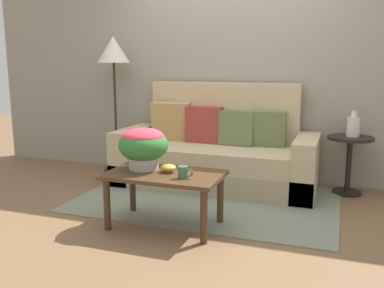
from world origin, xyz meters
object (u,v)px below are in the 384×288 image
side_table (349,155)px  floor_lamp (114,59)px  couch (216,154)px  table_vase (353,126)px  snack_bowl (168,168)px  coffee_table (164,181)px  potted_plant (143,145)px  coffee_mug (183,172)px

side_table → floor_lamp: (-2.67, 0.02, 0.96)m
couch → table_vase: bearing=5.8°
floor_lamp → side_table: bearing=-0.4°
floor_lamp → snack_bowl: (1.29, -1.42, -0.88)m
coffee_table → potted_plant: 0.35m
coffee_table → table_vase: size_ratio=3.57×
coffee_table → coffee_mug: size_ratio=7.66×
side_table → floor_lamp: size_ratio=0.36×
side_table → snack_bowl: (-1.39, -1.40, 0.08)m
floor_lamp → snack_bowl: bearing=-47.7°
table_vase → side_table: bearing=-151.0°
potted_plant → floor_lamp: bearing=127.2°
couch → coffee_mug: couch is taller
coffee_mug → coffee_table: bearing=154.9°
coffee_mug → snack_bowl: bearing=144.6°
coffee_table → potted_plant: bearing=163.5°
potted_plant → coffee_mug: 0.47m
coffee_mug → snack_bowl: size_ratio=0.95×
potted_plant → table_vase: size_ratio=1.58×
potted_plant → couch: bearing=78.1°
side_table → snack_bowl: 1.97m
couch → snack_bowl: 1.28m
couch → snack_bowl: couch is taller
side_table → potted_plant: potted_plant is taller
couch → side_table: size_ratio=3.59×
side_table → floor_lamp: 2.84m
couch → table_vase: 1.43m
coffee_table → snack_bowl: bearing=58.4°
side_table → coffee_mug: size_ratio=4.89×
side_table → coffee_mug: (-1.21, -1.52, 0.09)m
coffee_table → side_table: size_ratio=1.57×
potted_plant → coffee_mug: (0.41, -0.16, -0.16)m
potted_plant → coffee_mug: size_ratio=3.38×
coffee_table → coffee_mug: bearing=-25.1°
couch → table_vase: (1.38, 0.14, 0.36)m
side_table → table_vase: table_vase is taller
couch → coffee_table: bearing=-92.1°
floor_lamp → table_vase: floor_lamp is taller
couch → coffee_mug: size_ratio=17.58×
side_table → coffee_mug: bearing=-128.4°
table_vase → coffee_table: bearing=-134.7°
table_vase → potted_plant: bearing=-139.9°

